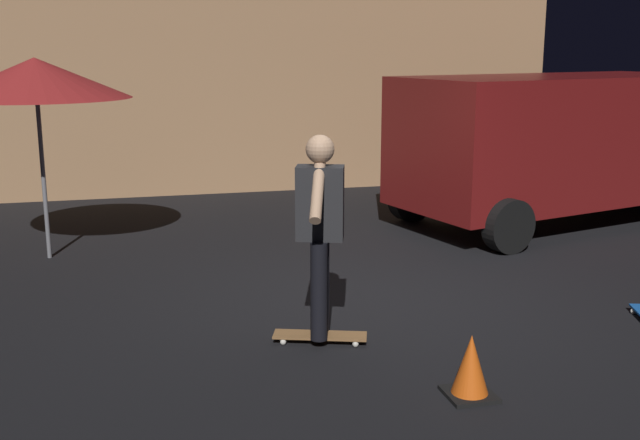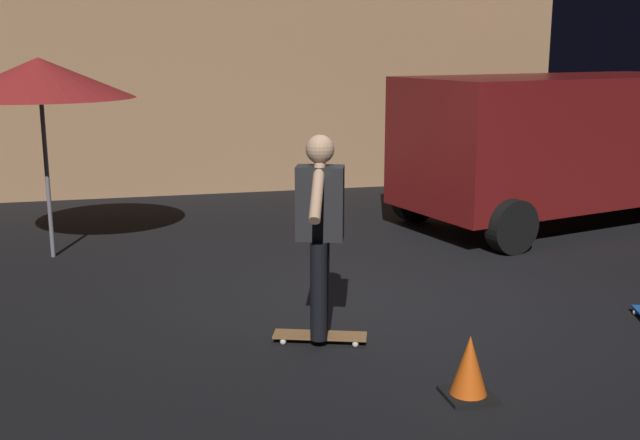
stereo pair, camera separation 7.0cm
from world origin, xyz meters
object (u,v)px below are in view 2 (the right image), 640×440
skater (320,222)px  traffic_cone (469,369)px  skateboard_ridden (320,336)px  parked_van (563,140)px  patio_umbrella (39,78)px

skater → traffic_cone: bearing=-58.1°
skateboard_ridden → parked_van: bearing=40.1°
skater → parked_van: bearing=40.1°
parked_van → skateboard_ridden: (-4.32, -3.64, -1.11)m
parked_van → skater: (-4.32, -3.64, -0.12)m
patio_umbrella → traffic_cone: patio_umbrella is taller
parked_van → skateboard_ridden: size_ratio=6.15×
patio_umbrella → traffic_cone: bearing=-55.0°
parked_van → patio_umbrella: 6.82m
patio_umbrella → skater: bearing=-53.9°
skater → patio_umbrella: bearing=126.1°
skateboard_ridden → skater: bearing=0.0°
parked_van → skateboard_ridden: bearing=-139.9°
skateboard_ridden → traffic_cone: (0.78, -1.25, 0.16)m
parked_van → patio_umbrella: (-6.75, -0.31, 0.91)m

